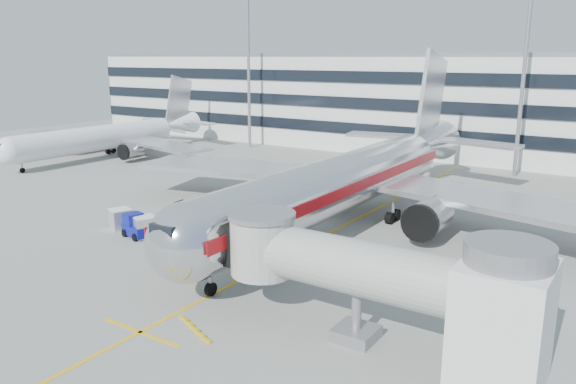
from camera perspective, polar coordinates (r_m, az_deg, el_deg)
The scene contains 15 objects.
ground at distance 43.26m, azimuth -0.80°, elevation -6.85°, with size 180.00×180.00×0.00m, color gray.
lead_in_line at distance 51.38m, azimuth 5.52°, elevation -3.56°, with size 0.25×70.00×0.01m, color #E7A90C.
stop_bar at distance 33.64m, azimuth -14.78°, elevation -13.60°, with size 6.00×0.25×0.01m, color #E7A90C.
main_jet at distance 51.79m, azimuth 6.53°, elevation 1.39°, with size 50.95×48.70×16.06m.
jet_bridge at distance 29.81m, azimuth 10.01°, elevation -8.80°, with size 17.80×4.50×7.00m.
terminal at distance 94.48m, azimuth 19.67°, elevation 8.41°, with size 150.00×24.25×15.60m.
light_mast_west at distance 95.09m, azimuth -4.04°, elevation 13.46°, with size 2.40×1.20×25.45m.
light_mast_centre at distance 76.88m, azimuth 22.97°, elevation 12.40°, with size 2.40×1.20×25.45m.
second_jet at distance 90.57m, azimuth -17.57°, elevation 5.42°, with size 38.21×36.52×12.04m.
belt_loader at distance 50.70m, azimuth -9.30°, elevation -3.08°, with size 5.31×2.33×2.50m.
baggage_tug at distance 50.00m, azimuth -15.19°, elevation -3.43°, with size 2.93×2.16×2.02m.
cargo_container_left at distance 52.69m, azimuth -16.64°, elevation -2.62°, with size 2.20×2.20×1.81m.
cargo_container_right at distance 54.68m, azimuth -9.47°, elevation -1.80°, with size 1.51×1.51×1.50m.
cargo_container_front at distance 49.64m, azimuth -14.37°, elevation -3.44°, with size 2.31×2.31×1.85m.
ramp_worker at distance 49.77m, azimuth -9.70°, elevation -3.32°, with size 0.58×0.38×1.59m, color #CFF619.
Camera 1 is at (22.91, -33.42, 15.16)m, focal length 35.00 mm.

